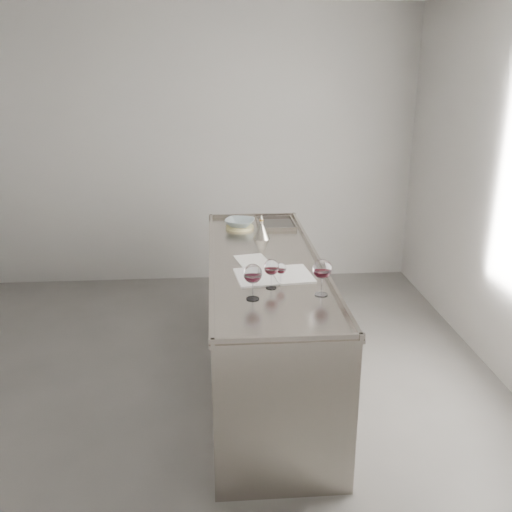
{
  "coord_description": "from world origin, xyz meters",
  "views": [
    {
      "loc": [
        0.15,
        -3.37,
        2.23
      ],
      "look_at": [
        0.43,
        0.19,
        1.02
      ],
      "focal_mm": 40.0,
      "sensor_mm": 36.0,
      "label": 1
    }
  ],
  "objects": [
    {
      "name": "room_shell",
      "position": [
        0.0,
        0.0,
        1.4
      ],
      "size": [
        4.54,
        5.04,
        2.84
      ],
      "color": "#565350",
      "rests_on": "ground"
    },
    {
      "name": "wine_glass_small",
      "position": [
        0.56,
        -0.12,
        1.03
      ],
      "size": [
        0.07,
        0.07,
        0.13
      ],
      "rotation": [
        0.0,
        0.0,
        -0.3
      ],
      "color": "white",
      "rests_on": "counter"
    },
    {
      "name": "wine_funnel",
      "position": [
        0.52,
        0.84,
        1.0
      ],
      "size": [
        0.13,
        0.13,
        0.19
      ],
      "rotation": [
        0.0,
        0.0,
        0.13
      ],
      "color": "#A9A396",
      "rests_on": "counter"
    },
    {
      "name": "ceramic_bowl",
      "position": [
        0.37,
        1.14,
        0.99
      ],
      "size": [
        0.3,
        0.3,
        0.06
      ],
      "primitive_type": "imported",
      "rotation": [
        0.0,
        0.0,
        -0.3
      ],
      "color": "#8E9EA5",
      "rests_on": "trivet"
    },
    {
      "name": "wine_glass_left",
      "position": [
        0.37,
        -0.35,
        1.09
      ],
      "size": [
        0.11,
        0.11,
        0.21
      ],
      "rotation": [
        0.0,
        0.0,
        -0.21
      ],
      "color": "white",
      "rests_on": "counter"
    },
    {
      "name": "loose_paper_top",
      "position": [
        0.42,
        0.31,
        0.94
      ],
      "size": [
        0.26,
        0.33,
        0.0
      ],
      "primitive_type": "cube",
      "rotation": [
        0.0,
        0.0,
        0.21
      ],
      "color": "silver",
      "rests_on": "counter"
    },
    {
      "name": "counter",
      "position": [
        0.5,
        0.3,
        0.47
      ],
      "size": [
        0.77,
        2.42,
        0.97
      ],
      "color": "gray",
      "rests_on": "ground"
    },
    {
      "name": "notebook",
      "position": [
        0.53,
        0.0,
        0.95
      ],
      "size": [
        0.51,
        0.38,
        0.02
      ],
      "rotation": [
        0.0,
        0.0,
        0.11
      ],
      "color": "white",
      "rests_on": "counter"
    },
    {
      "name": "wine_glass_right",
      "position": [
        0.78,
        -0.32,
        1.1
      ],
      "size": [
        0.11,
        0.11,
        0.22
      ],
      "rotation": [
        0.0,
        0.0,
        -0.11
      ],
      "color": "white",
      "rests_on": "counter"
    },
    {
      "name": "trivet",
      "position": [
        0.37,
        1.14,
        0.95
      ],
      "size": [
        0.25,
        0.25,
        0.02
      ],
      "primitive_type": "cylinder",
      "rotation": [
        0.0,
        0.0,
        -0.1
      ],
      "color": "beige",
      "rests_on": "counter"
    },
    {
      "name": "wine_glass_middle",
      "position": [
        0.49,
        -0.19,
        1.07
      ],
      "size": [
        0.09,
        0.09,
        0.18
      ],
      "rotation": [
        0.0,
        0.0,
        0.42
      ],
      "color": "white",
      "rests_on": "counter"
    }
  ]
}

